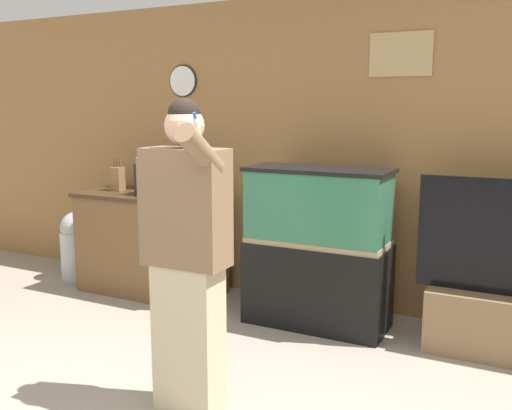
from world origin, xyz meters
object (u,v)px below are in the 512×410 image
Objects in this scene: microwave at (167,179)px; aquarium_on_stand at (318,248)px; knife_block at (118,178)px; tv_on_stand at (505,306)px; trash_bin at (77,245)px; person_standing at (185,254)px; counter_island at (151,243)px.

aquarium_on_stand is at bearing -4.27° from microwave.
knife_block is 0.27× the size of tv_on_stand.
aquarium_on_stand is at bearing -1.68° from trash_bin.
person_standing is at bearing -134.66° from tv_on_stand.
aquarium_on_stand is 2.57m from trash_bin.
person_standing is at bearing -33.99° from trash_bin.
counter_island is 3.01× the size of microwave.
microwave is (0.17, 0.04, 0.60)m from counter_island.
microwave is at bearing 175.73° from aquarium_on_stand.
trash_bin is at bearing 178.32° from aquarium_on_stand.
microwave is at bearing 13.56° from counter_island.
knife_block is 0.88m from trash_bin.
counter_island is 1.99× the size of trash_bin.
knife_block reaches higher than trash_bin.
aquarium_on_stand is at bearing -2.40° from counter_island.
person_standing reaches higher than microwave.
knife_block is (-0.55, -0.02, -0.02)m from microwave.
microwave is 2.90m from tv_on_stand.
knife_block is 2.45m from person_standing.
aquarium_on_stand reaches higher than counter_island.
person_standing reaches higher than knife_block.
microwave is 0.36× the size of tv_on_stand.
trash_bin is (-2.56, 0.08, -0.28)m from aquarium_on_stand.
trash_bin is (-2.37, 1.60, -0.56)m from person_standing.
person_standing is at bearing -51.81° from microwave.
knife_block is (-0.38, 0.02, 0.57)m from counter_island.
tv_on_stand is at bearing 45.34° from person_standing.
knife_block is 0.19× the size of person_standing.
knife_block reaches higher than tv_on_stand.
microwave is 0.66× the size of trash_bin.
knife_block is 0.26× the size of aquarium_on_stand.
counter_island is 0.92m from trash_bin.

